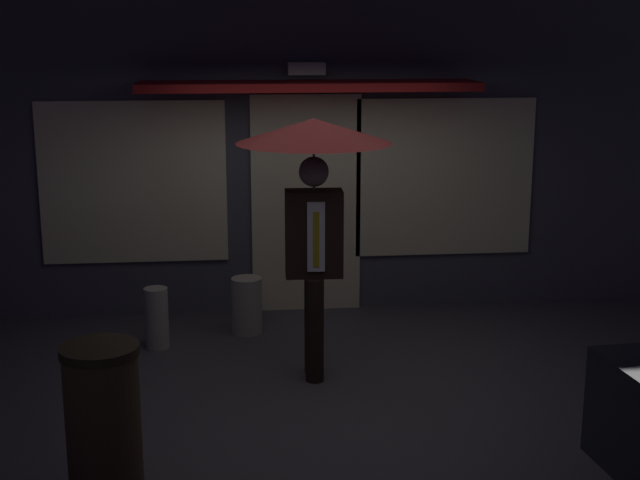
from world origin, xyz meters
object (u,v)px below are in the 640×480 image
at_px(sidewalk_bollard, 157,318).
at_px(sidewalk_bollard_2, 247,305).
at_px(person_with_umbrella, 314,170).
at_px(trash_bin, 103,419).

distance_m(sidewalk_bollard, sidewalk_bollard_2, 0.88).
relative_size(person_with_umbrella, trash_bin, 2.23).
xyz_separation_m(person_with_umbrella, sidewalk_bollard, (-1.35, 0.83, -1.46)).
bearing_deg(sidewalk_bollard, trash_bin, -92.77).
xyz_separation_m(person_with_umbrella, sidewalk_bollard_2, (-0.53, 1.16, -1.47)).
relative_size(person_with_umbrella, sidewalk_bollard_2, 3.97).
distance_m(sidewalk_bollard_2, trash_bin, 3.09).
height_order(person_with_umbrella, sidewalk_bollard, person_with_umbrella).
distance_m(person_with_umbrella, sidewalk_bollard_2, 1.94).
relative_size(sidewalk_bollard, trash_bin, 0.58).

